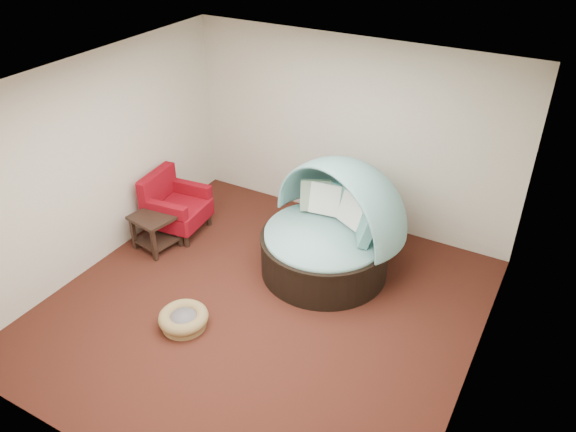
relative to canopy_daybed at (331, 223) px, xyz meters
The scene contains 10 objects.
floor 1.42m from the canopy_daybed, 107.49° to the right, with size 5.00×5.00×0.00m, color #491E15.
wall_back 1.54m from the canopy_daybed, 105.36° to the left, with size 5.00×5.00×0.00m, color beige.
wall_front 3.74m from the canopy_daybed, 95.72° to the right, with size 5.00×5.00×0.00m, color beige.
wall_left 3.17m from the canopy_daybed, 157.90° to the right, with size 5.00×5.00×0.00m, color beige.
wall_right 2.52m from the canopy_daybed, 28.63° to the right, with size 5.00×5.00×0.00m, color beige.
ceiling 2.41m from the canopy_daybed, 107.49° to the right, with size 5.00×5.00×0.00m, color white.
canopy_daybed is the anchor object (origin of this frame).
pet_basket 2.23m from the canopy_daybed, 118.17° to the right, with size 0.62×0.62×0.21m.
red_armchair 2.46m from the canopy_daybed, behind, with size 0.87×0.88×0.93m.
side_table 2.52m from the canopy_daybed, 162.04° to the right, with size 0.65×0.65×0.54m.
Camera 1 is at (2.89, -4.50, 4.66)m, focal length 35.00 mm.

